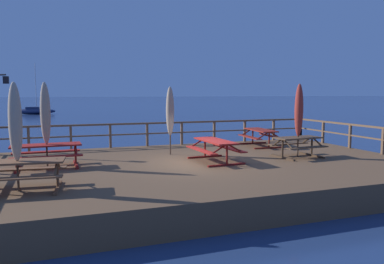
% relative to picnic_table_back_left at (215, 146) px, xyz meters
% --- Properties ---
extents(ground_plane, '(600.00, 600.00, 0.00)m').
position_rel_picnic_table_back_left_xyz_m(ground_plane, '(-0.61, 0.07, -1.38)').
color(ground_plane, navy).
extents(wooden_deck, '(15.25, 9.25, 0.82)m').
position_rel_picnic_table_back_left_xyz_m(wooden_deck, '(-0.61, 0.07, -0.97)').
color(wooden_deck, brown).
rests_on(wooden_deck, ground).
extents(railing_waterside_far, '(15.05, 0.10, 1.09)m').
position_rel_picnic_table_back_left_xyz_m(railing_waterside_far, '(-0.61, 4.55, 0.18)').
color(railing_waterside_far, brown).
rests_on(railing_waterside_far, wooden_deck).
extents(railing_side_right, '(0.10, 9.05, 1.09)m').
position_rel_picnic_table_back_left_xyz_m(railing_side_right, '(6.87, 0.07, 0.18)').
color(railing_side_right, brown).
rests_on(railing_side_right, wooden_deck).
extents(picnic_table_back_left, '(1.51, 2.20, 0.78)m').
position_rel_picnic_table_back_left_xyz_m(picnic_table_back_left, '(0.00, 0.00, 0.00)').
color(picnic_table_back_left, maroon).
rests_on(picnic_table_back_left, wooden_deck).
extents(picnic_table_mid_left, '(2.21, 1.60, 0.78)m').
position_rel_picnic_table_back_left_xyz_m(picnic_table_mid_left, '(-6.15, -2.08, -0.00)').
color(picnic_table_mid_left, brown).
rests_on(picnic_table_mid_left, wooden_deck).
extents(picnic_table_mid_centre, '(1.81, 1.50, 0.78)m').
position_rel_picnic_table_back_left_xyz_m(picnic_table_mid_centre, '(3.31, -0.20, -0.01)').
color(picnic_table_mid_centre, brown).
rests_on(picnic_table_mid_centre, wooden_deck).
extents(picnic_table_back_right, '(2.22, 1.47, 0.78)m').
position_rel_picnic_table_back_left_xyz_m(picnic_table_back_right, '(-5.63, 0.84, 0.00)').
color(picnic_table_back_right, maroon).
rests_on(picnic_table_back_right, wooden_deck).
extents(picnic_table_front_left, '(1.51, 2.08, 0.78)m').
position_rel_picnic_table_back_left_xyz_m(picnic_table_front_left, '(3.48, 2.87, -0.00)').
color(picnic_table_front_left, maroon).
rests_on(picnic_table_front_left, wooden_deck).
extents(patio_umbrella_tall_back_right, '(0.32, 0.32, 2.68)m').
position_rel_picnic_table_back_left_xyz_m(patio_umbrella_tall_back_right, '(-1.09, 1.99, 1.14)').
color(patio_umbrella_tall_back_right, '#4C3828').
rests_on(patio_umbrella_tall_back_right, wooden_deck).
extents(patio_umbrella_tall_back_left, '(0.32, 0.32, 2.71)m').
position_rel_picnic_table_back_left_xyz_m(patio_umbrella_tall_back_left, '(-6.21, -2.11, 1.16)').
color(patio_umbrella_tall_back_left, '#4C3828').
rests_on(patio_umbrella_tall_back_left, wooden_deck).
extents(patio_umbrella_short_front, '(0.32, 0.32, 2.78)m').
position_rel_picnic_table_back_left_xyz_m(patio_umbrella_short_front, '(3.35, -0.17, 1.20)').
color(patio_umbrella_short_front, '#4C3828').
rests_on(patio_umbrella_short_front, wooden_deck).
extents(patio_umbrella_short_mid, '(0.32, 0.32, 2.79)m').
position_rel_picnic_table_back_left_xyz_m(patio_umbrella_short_mid, '(-5.61, 0.82, 1.21)').
color(patio_umbrella_short_mid, '#4C3828').
rests_on(patio_umbrella_short_mid, wooden_deck).
extents(sailboat_distant, '(6.17, 2.46, 7.72)m').
position_rel_picnic_table_back_left_xyz_m(sailboat_distant, '(-8.75, 49.42, -0.87)').
color(sailboat_distant, navy).
rests_on(sailboat_distant, ground).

